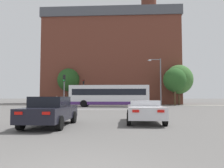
{
  "coord_description": "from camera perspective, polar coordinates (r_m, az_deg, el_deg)",
  "views": [
    {
      "loc": [
        1.06,
        -3.86,
        1.44
      ],
      "look_at": [
        -0.49,
        23.68,
        3.09
      ],
      "focal_mm": 35.0,
      "sensor_mm": 36.0,
      "label": 1
    }
  ],
  "objects": [
    {
      "name": "car_roadster_right",
      "position": [
        12.52,
        8.57,
        -6.95
      ],
      "size": [
        2.08,
        4.36,
        1.24
      ],
      "rotation": [
        0.0,
        0.0,
        -0.02
      ],
      "color": "silver",
      "rests_on": "ground_plane"
    },
    {
      "name": "tree_kerbside",
      "position": [
        39.49,
        16.03,
        1.02
      ],
      "size": [
        3.93,
        3.93,
        6.49
      ],
      "color": "#4C3823",
      "rests_on": "ground_plane"
    },
    {
      "name": "traffic_light_far_left",
      "position": [
        38.72,
        -7.46,
        -1.08
      ],
      "size": [
        0.26,
        0.31,
        4.49
      ],
      "color": "slate",
      "rests_on": "ground_plane"
    },
    {
      "name": "traffic_light_near_left",
      "position": [
        25.89,
        -12.42,
        -0.51
      ],
      "size": [
        0.26,
        0.31,
        4.03
      ],
      "color": "slate",
      "rests_on": "ground_plane"
    },
    {
      "name": "tree_distant",
      "position": [
        42.75,
        17.07,
        1.16
      ],
      "size": [
        5.17,
        5.17,
        7.47
      ],
      "color": "#4C3823",
      "rests_on": "ground_plane"
    },
    {
      "name": "car_saloon_left",
      "position": [
        11.29,
        -15.78,
        -6.8
      ],
      "size": [
        1.98,
        4.47,
        1.45
      ],
      "rotation": [
        0.0,
        0.0,
        0.01
      ],
      "color": "black",
      "rests_on": "ground_plane"
    },
    {
      "name": "pedestrian_waiting",
      "position": [
        41.1,
        -14.23,
        -4.0
      ],
      "size": [
        0.45,
        0.35,
        1.64
      ],
      "rotation": [
        0.0,
        0.0,
        3.51
      ],
      "color": "brown",
      "rests_on": "ground_plane"
    },
    {
      "name": "far_pavement",
      "position": [
        38.98,
        1.67,
        -5.53
      ],
      "size": [
        70.55,
        2.5,
        0.01
      ],
      "primitive_type": "cube",
      "color": "gray",
      "rests_on": "ground_plane"
    },
    {
      "name": "street_lamp_junction",
      "position": [
        31.54,
        12.03,
        1.7
      ],
      "size": [
        1.85,
        0.36,
        6.91
      ],
      "color": "slate",
      "rests_on": "ground_plane"
    },
    {
      "name": "stop_line_strip",
      "position": [
        24.76,
        0.76,
        -6.74
      ],
      "size": [
        9.49,
        0.3,
        0.01
      ],
      "primitive_type": "cube",
      "color": "silver",
      "rests_on": "ground_plane"
    },
    {
      "name": "tree_by_building",
      "position": [
        43.82,
        -11.29,
        1.03
      ],
      "size": [
        4.33,
        4.33,
        7.08
      ],
      "color": "#4C3823",
      "rests_on": "ground_plane"
    },
    {
      "name": "bus_crossing_lead",
      "position": [
        32.25,
        -0.74,
        -2.96
      ],
      "size": [
        11.53,
        2.69,
        3.16
      ],
      "rotation": [
        0.0,
        0.0,
        1.57
      ],
      "color": "silver",
      "rests_on": "ground_plane"
    },
    {
      "name": "brick_civic_building",
      "position": [
        49.85,
        0.11,
        6.55
      ],
      "size": [
        28.62,
        13.56,
        27.0
      ],
      "color": "brown",
      "rests_on": "ground_plane"
    }
  ]
}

